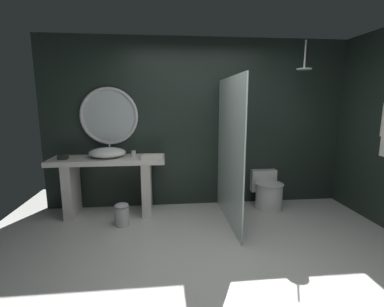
% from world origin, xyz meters
% --- Properties ---
extents(ground_plane, '(5.76, 5.76, 0.00)m').
position_xyz_m(ground_plane, '(0.00, 0.00, 0.00)').
color(ground_plane, silver).
extents(back_wall_panel, '(4.80, 0.10, 2.60)m').
position_xyz_m(back_wall_panel, '(0.00, 1.90, 1.30)').
color(back_wall_panel, '#1E2823').
rests_on(back_wall_panel, ground_plane).
extents(vanity_counter, '(1.62, 0.55, 0.85)m').
position_xyz_m(vanity_counter, '(-1.38, 1.56, 0.56)').
color(vanity_counter, silver).
rests_on(vanity_counter, ground_plane).
extents(vessel_sink, '(0.52, 0.43, 0.21)m').
position_xyz_m(vessel_sink, '(-1.39, 1.56, 0.93)').
color(vessel_sink, white).
rests_on(vessel_sink, vanity_counter).
extents(tumbler_cup, '(0.07, 0.07, 0.09)m').
position_xyz_m(tumbler_cup, '(-1.02, 1.59, 0.90)').
color(tumbler_cup, silver).
rests_on(tumbler_cup, vanity_counter).
extents(tissue_box, '(0.12, 0.12, 0.06)m').
position_xyz_m(tissue_box, '(-1.98, 1.51, 0.88)').
color(tissue_box, '#282D28').
rests_on(tissue_box, vanity_counter).
extents(round_wall_mirror, '(0.86, 0.05, 0.86)m').
position_xyz_m(round_wall_mirror, '(-1.38, 1.81, 1.43)').
color(round_wall_mirror, silver).
extents(shower_glass_panel, '(0.02, 1.43, 1.97)m').
position_xyz_m(shower_glass_panel, '(0.30, 1.13, 0.98)').
color(shower_glass_panel, silver).
rests_on(shower_glass_panel, ground_plane).
extents(rain_shower_head, '(0.21, 0.21, 0.41)m').
position_xyz_m(rain_shower_head, '(1.43, 1.46, 2.14)').
color(rain_shower_head, silver).
extents(toilet, '(0.43, 0.59, 0.56)m').
position_xyz_m(toilet, '(1.04, 1.58, 0.25)').
color(toilet, white).
rests_on(toilet, ground_plane).
extents(waste_bin, '(0.19, 0.19, 0.31)m').
position_xyz_m(waste_bin, '(-1.16, 1.13, 0.16)').
color(waste_bin, silver).
rests_on(waste_bin, ground_plane).
extents(folded_hand_towel, '(0.32, 0.23, 0.06)m').
position_xyz_m(folded_hand_towel, '(-0.73, 1.38, 0.89)').
color(folded_hand_towel, silver).
rests_on(folded_hand_towel, vanity_counter).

